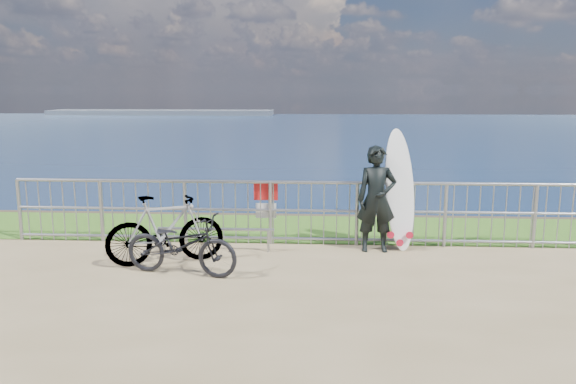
# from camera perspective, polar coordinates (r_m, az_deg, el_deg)

# --- Properties ---
(grass_strip) EXTENTS (120.00, 120.00, 0.00)m
(grass_strip) POSITION_cam_1_polar(r_m,az_deg,el_deg) (10.93, 1.35, -3.71)
(grass_strip) COLOR #33651C
(grass_strip) RESTS_ON ground
(seascape) EXTENTS (260.00, 260.00, 5.00)m
(seascape) POSITION_cam_1_polar(r_m,az_deg,el_deg) (161.66, -12.59, 7.69)
(seascape) COLOR brown
(seascape) RESTS_ON ground
(railing) EXTENTS (10.06, 0.10, 1.13)m
(railing) POSITION_cam_1_polar(r_m,az_deg,el_deg) (9.73, 1.20, -2.03)
(railing) COLOR #919399
(railing) RESTS_ON ground
(surfer) EXTENTS (0.66, 0.45, 1.77)m
(surfer) POSITION_cam_1_polar(r_m,az_deg,el_deg) (9.38, 8.98, -0.72)
(surfer) COLOR black
(surfer) RESTS_ON ground
(surfboard) EXTENTS (0.67, 0.63, 2.04)m
(surfboard) POSITION_cam_1_polar(r_m,az_deg,el_deg) (9.58, 11.28, -0.22)
(surfboard) COLOR white
(surfboard) RESTS_ON ground
(bicycle_near) EXTENTS (1.80, 0.93, 0.90)m
(bicycle_near) POSITION_cam_1_polar(r_m,az_deg,el_deg) (8.32, -10.79, -5.27)
(bicycle_near) COLOR black
(bicycle_near) RESTS_ON ground
(bicycle_far) EXTENTS (1.86, 1.15, 1.08)m
(bicycle_far) POSITION_cam_1_polar(r_m,az_deg,el_deg) (8.87, -12.36, -3.74)
(bicycle_far) COLOR black
(bicycle_far) RESTS_ON ground
(bike_rack) EXTENTS (1.95, 0.05, 0.41)m
(bike_rack) POSITION_cam_1_polar(r_m,az_deg,el_deg) (9.44, -7.34, -4.02)
(bike_rack) COLOR #919399
(bike_rack) RESTS_ON ground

